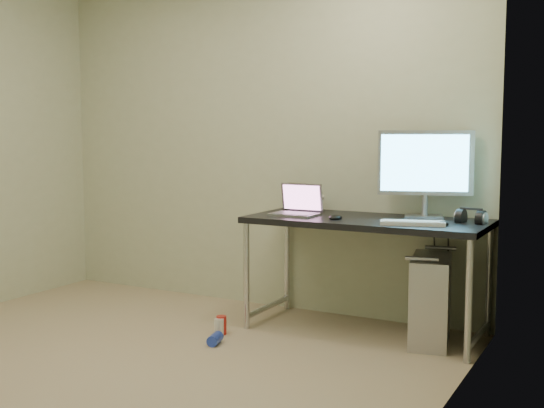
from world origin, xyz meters
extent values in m
plane|color=tan|center=(0.00, 0.00, 0.00)|extent=(3.50, 3.50, 0.00)
cube|color=beige|center=(0.00, 1.75, 1.25)|extent=(3.50, 0.02, 2.50)
cube|color=beige|center=(1.75, 0.00, 1.25)|extent=(0.02, 3.50, 2.50)
cube|color=black|center=(0.99, 1.42, 0.73)|extent=(1.52, 0.67, 0.04)
cylinder|color=silver|center=(0.27, 1.12, 0.35)|extent=(0.04, 0.04, 0.71)
cylinder|color=silver|center=(0.27, 1.71, 0.35)|extent=(0.04, 0.04, 0.71)
cylinder|color=silver|center=(1.71, 1.12, 0.35)|extent=(0.04, 0.04, 0.71)
cylinder|color=silver|center=(1.71, 1.71, 0.35)|extent=(0.04, 0.04, 0.71)
cylinder|color=silver|center=(0.27, 1.42, 0.08)|extent=(0.04, 0.59, 0.04)
cylinder|color=silver|center=(1.71, 1.42, 0.08)|extent=(0.04, 0.59, 0.04)
cube|color=silver|center=(1.42, 1.41, 0.27)|extent=(0.33, 0.55, 0.54)
cylinder|color=#A3A3AA|center=(1.42, 1.20, 0.56)|extent=(0.19, 0.06, 0.03)
cylinder|color=#A3A3AA|center=(1.42, 1.63, 0.56)|extent=(0.19, 0.06, 0.03)
cylinder|color=black|center=(1.37, 1.70, 0.40)|extent=(0.01, 0.16, 0.69)
cylinder|color=black|center=(1.46, 1.68, 0.38)|extent=(0.02, 0.11, 0.71)
cylinder|color=red|center=(0.19, 0.93, 0.06)|extent=(0.08, 0.08, 0.12)
cylinder|color=silver|center=(0.20, 0.89, 0.06)|extent=(0.07, 0.07, 0.11)
cylinder|color=blue|center=(0.27, 0.73, 0.03)|extent=(0.10, 0.14, 0.07)
cube|color=#A3A3AA|center=(0.52, 1.33, 0.76)|extent=(0.30, 0.21, 0.02)
cube|color=slate|center=(0.52, 1.33, 0.77)|extent=(0.27, 0.18, 0.00)
cube|color=gray|center=(0.52, 1.44, 0.86)|extent=(0.30, 0.04, 0.19)
cube|color=#824C71|center=(0.52, 1.44, 0.86)|extent=(0.27, 0.04, 0.17)
cube|color=#A3A3AA|center=(1.31, 1.60, 0.76)|extent=(0.28, 0.24, 0.02)
cylinder|color=#A3A3AA|center=(1.31, 1.62, 0.83)|extent=(0.04, 0.04, 0.13)
cube|color=#A3A3AA|center=(1.31, 1.61, 1.11)|extent=(0.58, 0.21, 0.41)
cube|color=#55B5E2|center=(1.31, 1.59, 1.11)|extent=(0.52, 0.17, 0.36)
cube|color=silver|center=(1.34, 1.25, 0.76)|extent=(0.40, 0.23, 0.02)
ellipsoid|color=black|center=(1.51, 1.29, 0.77)|extent=(0.08, 0.11, 0.04)
ellipsoid|color=black|center=(0.83, 1.28, 0.77)|extent=(0.08, 0.12, 0.04)
cylinder|color=black|center=(1.57, 1.50, 0.78)|extent=(0.06, 0.11, 0.11)
cylinder|color=black|center=(1.69, 1.50, 0.78)|extent=(0.06, 0.11, 0.11)
cube|color=black|center=(1.63, 1.50, 0.84)|extent=(0.14, 0.04, 0.01)
cube|color=black|center=(0.36, 1.72, 0.84)|extent=(0.23, 0.09, 0.18)
cylinder|color=silver|center=(0.55, 1.68, 0.79)|extent=(0.01, 0.01, 0.08)
cylinder|color=silver|center=(0.55, 1.68, 0.84)|extent=(0.04, 0.03, 0.04)
camera|label=1|loc=(2.51, -2.69, 1.30)|focal=45.00mm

